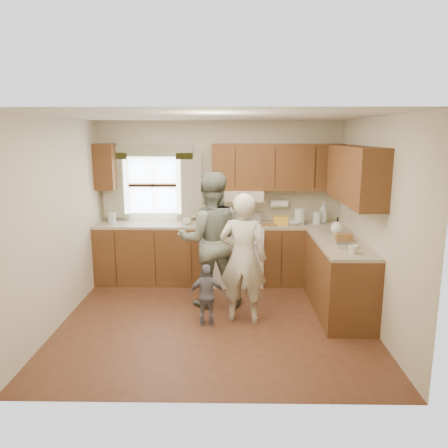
{
  "coord_description": "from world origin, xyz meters",
  "views": [
    {
      "loc": [
        0.19,
        -5.15,
        2.3
      ],
      "look_at": [
        0.1,
        0.4,
        1.15
      ],
      "focal_mm": 35.0,
      "sensor_mm": 36.0,
      "label": 1
    }
  ],
  "objects_px": {
    "stove": "(238,253)",
    "child": "(207,295)",
    "woman_left": "(243,258)",
    "woman_right": "(210,240)"
  },
  "relations": [
    {
      "from": "woman_left",
      "to": "woman_right",
      "type": "distance_m",
      "value": 0.68
    },
    {
      "from": "woman_right",
      "to": "child",
      "type": "xyz_separation_m",
      "value": [
        -0.01,
        -0.68,
        -0.52
      ]
    },
    {
      "from": "stove",
      "to": "child",
      "type": "distance_m",
      "value": 1.64
    },
    {
      "from": "stove",
      "to": "woman_left",
      "type": "relative_size",
      "value": 0.66
    },
    {
      "from": "woman_left",
      "to": "woman_right",
      "type": "xyz_separation_m",
      "value": [
        -0.42,
        0.52,
        0.1
      ]
    },
    {
      "from": "woman_left",
      "to": "child",
      "type": "height_order",
      "value": "woman_left"
    },
    {
      "from": "stove",
      "to": "child",
      "type": "xyz_separation_m",
      "value": [
        -0.4,
        -1.59,
        -0.08
      ]
    },
    {
      "from": "woman_right",
      "to": "stove",
      "type": "bearing_deg",
      "value": -119.66
    },
    {
      "from": "stove",
      "to": "woman_right",
      "type": "xyz_separation_m",
      "value": [
        -0.38,
        -0.92,
        0.44
      ]
    },
    {
      "from": "woman_left",
      "to": "child",
      "type": "xyz_separation_m",
      "value": [
        -0.44,
        -0.16,
        -0.42
      ]
    }
  ]
}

